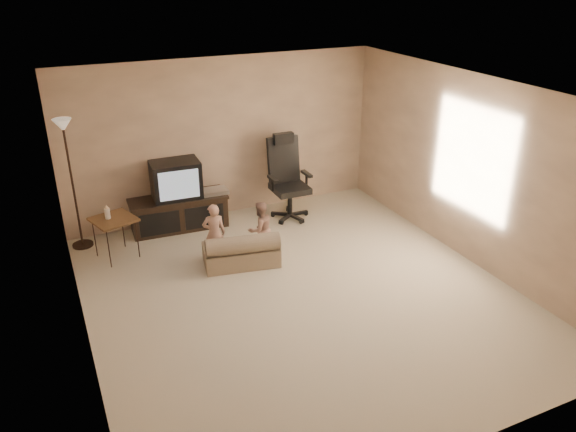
% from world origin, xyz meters
% --- Properties ---
extents(floor, '(5.50, 5.50, 0.00)m').
position_xyz_m(floor, '(0.00, 0.00, 0.00)').
color(floor, beige).
rests_on(floor, ground).
extents(room_shell, '(5.50, 5.50, 5.50)m').
position_xyz_m(room_shell, '(0.00, 0.00, 1.52)').
color(room_shell, white).
rests_on(room_shell, floor).
extents(tv_stand, '(1.52, 0.63, 1.07)m').
position_xyz_m(tv_stand, '(-0.85, 2.49, 0.44)').
color(tv_stand, black).
rests_on(tv_stand, floor).
extents(office_chair, '(0.65, 0.67, 1.34)m').
position_xyz_m(office_chair, '(0.84, 2.17, 0.48)').
color(office_chair, black).
rests_on(office_chair, floor).
extents(side_table, '(0.67, 0.67, 0.79)m').
position_xyz_m(side_table, '(-1.89, 1.93, 0.57)').
color(side_table, brown).
rests_on(side_table, floor).
extents(floor_lamp, '(0.29, 0.29, 1.88)m').
position_xyz_m(floor_lamp, '(-2.30, 2.48, 1.37)').
color(floor_lamp, black).
rests_on(floor_lamp, floor).
extents(child_sofa, '(1.08, 0.73, 0.49)m').
position_xyz_m(child_sofa, '(-0.40, 0.99, 0.20)').
color(child_sofa, gray).
rests_on(child_sofa, floor).
extents(toddler_left, '(0.35, 0.29, 0.85)m').
position_xyz_m(toddler_left, '(-0.69, 1.23, 0.43)').
color(toddler_left, tan).
rests_on(toddler_left, floor).
extents(toddler_right, '(0.42, 0.29, 0.79)m').
position_xyz_m(toddler_right, '(-0.06, 1.15, 0.40)').
color(toddler_right, tan).
rests_on(toddler_right, floor).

